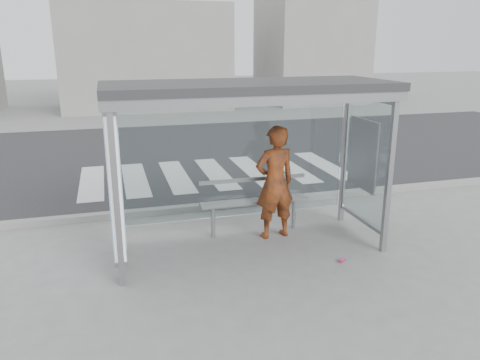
% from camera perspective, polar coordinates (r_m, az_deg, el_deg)
% --- Properties ---
extents(ground, '(80.00, 80.00, 0.00)m').
position_cam_1_polar(ground, '(7.60, 1.07, -8.22)').
color(ground, slate).
rests_on(ground, ground).
extents(road, '(30.00, 10.00, 0.01)m').
position_cam_1_polar(road, '(14.11, -7.24, 3.29)').
color(road, '#29292B').
rests_on(road, ground).
extents(curb, '(30.00, 0.18, 0.12)m').
position_cam_1_polar(curb, '(9.32, -2.42, -3.08)').
color(curb, gray).
rests_on(curb, ground).
extents(crosswalk, '(6.55, 3.00, 0.00)m').
position_cam_1_polar(crosswalk, '(11.82, -2.96, 0.83)').
color(crosswalk, silver).
rests_on(crosswalk, ground).
extents(bus_shelter, '(4.25, 1.65, 2.62)m').
position_cam_1_polar(bus_shelter, '(6.97, -1.94, 6.64)').
color(bus_shelter, gray).
rests_on(bus_shelter, ground).
extents(building_center, '(8.00, 5.00, 5.00)m').
position_cam_1_polar(building_center, '(24.70, -11.55, 14.49)').
color(building_center, gray).
rests_on(building_center, ground).
extents(building_right, '(5.00, 5.00, 7.00)m').
position_cam_1_polar(building_right, '(26.97, 8.62, 16.89)').
color(building_right, gray).
rests_on(building_right, ground).
extents(person, '(0.74, 0.53, 1.90)m').
position_cam_1_polar(person, '(7.72, 4.26, -0.32)').
color(person, '#C34B12').
rests_on(person, ground).
extents(bench, '(1.87, 0.23, 0.97)m').
position_cam_1_polar(bench, '(7.98, 1.75, -2.58)').
color(bench, gray).
rests_on(bench, ground).
extents(soda_can, '(0.12, 0.10, 0.06)m').
position_cam_1_polar(soda_can, '(7.27, 12.34, -9.52)').
color(soda_can, '#EB4584').
rests_on(soda_can, ground).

